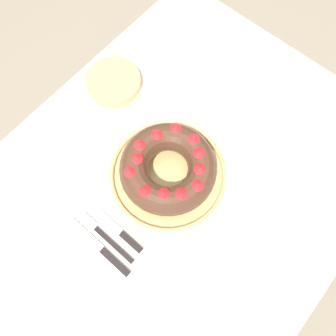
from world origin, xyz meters
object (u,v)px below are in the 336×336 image
object	(u,v)px
fork	(103,235)
side_bowl	(113,82)
bundt_cake	(168,168)
serving_dish	(168,174)
serving_knife	(103,251)
cake_knife	(122,234)

from	to	relation	value
fork	side_bowl	distance (m)	0.45
bundt_cake	side_bowl	world-z (taller)	bundt_cake
serving_dish	bundt_cake	world-z (taller)	bundt_cake
serving_knife	cake_knife	world-z (taller)	same
bundt_cake	cake_knife	xyz separation A→B (m)	(-0.20, -0.01, -0.06)
serving_knife	cake_knife	distance (m)	0.06
bundt_cake	fork	xyz separation A→B (m)	(-0.23, 0.02, -0.06)
serving_dish	fork	bearing A→B (deg)	174.50
serving_knife	side_bowl	world-z (taller)	side_bowl
bundt_cake	fork	size ratio (longest dim) A/B	1.38
cake_knife	side_bowl	bearing A→B (deg)	43.08
bundt_cake	fork	bearing A→B (deg)	174.50
bundt_cake	fork	distance (m)	0.24
bundt_cake	cake_knife	distance (m)	0.21
fork	side_bowl	size ratio (longest dim) A/B	1.11
bundt_cake	serving_knife	xyz separation A→B (m)	(-0.26, -0.01, -0.06)
fork	cake_knife	distance (m)	0.05
serving_knife	side_bowl	xyz separation A→B (m)	(0.37, 0.32, 0.01)
bundt_cake	cake_knife	world-z (taller)	bundt_cake
bundt_cake	serving_knife	bearing A→B (deg)	-178.67
serving_knife	side_bowl	distance (m)	0.49
serving_dish	cake_knife	world-z (taller)	serving_dish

